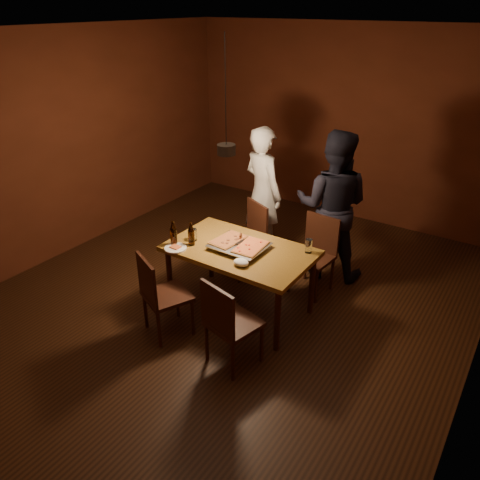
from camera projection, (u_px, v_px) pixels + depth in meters
The scene contains 19 objects.
room_shell at pixel (227, 184), 4.68m from camera, with size 6.00×6.00×6.00m.
dining_table at pixel (240, 255), 4.86m from camera, with size 1.50×0.90×0.75m.
chair_far_left at pixel (250, 232), 5.66m from camera, with size 0.56×0.56×0.49m.
chair_far_right at pixel (317, 247), 5.31m from camera, with size 0.46×0.46×0.49m.
chair_near_left at pixel (158, 289), 4.54m from camera, with size 0.56×0.56×0.49m.
chair_near_right at pixel (227, 318), 4.13m from camera, with size 0.50×0.50×0.49m.
pizza_tray at pixel (239, 246), 4.82m from camera, with size 0.55×0.45×0.05m, color silver.
pizza_meat at pixel (229, 240), 4.89m from camera, with size 0.25×0.39×0.02m, color maroon.
pizza_cheese at pixel (251, 247), 4.75m from camera, with size 0.25×0.40×0.02m, color gold.
spatula at pixel (240, 242), 4.83m from camera, with size 0.09×0.24×0.04m, color silver, non-canonical shape.
beer_bottle_a at pixel (173, 233), 4.85m from camera, with size 0.07×0.07×0.27m.
beer_bottle_b at pixel (191, 234), 4.85m from camera, with size 0.07×0.07×0.25m.
water_glass_left at pixel (193, 235), 4.97m from camera, with size 0.08×0.08×0.13m, color silver.
water_glass_right at pixel (309, 246), 4.73m from camera, with size 0.07×0.07×0.15m, color silver.
plate_slice at pixel (175, 248), 4.82m from camera, with size 0.23×0.23×0.03m.
napkin at pixel (241, 262), 4.51m from camera, with size 0.16×0.12×0.07m, color white.
diner_white at pixel (263, 193), 5.93m from camera, with size 0.62×0.41×1.71m, color silver.
diner_dark at pixel (332, 206), 5.46m from camera, with size 0.87×0.68×1.79m, color black.
pendant_lamp at pixel (226, 148), 4.51m from camera, with size 0.18×0.18×1.10m.
Camera 1 is at (2.57, -3.60, 3.03)m, focal length 35.00 mm.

